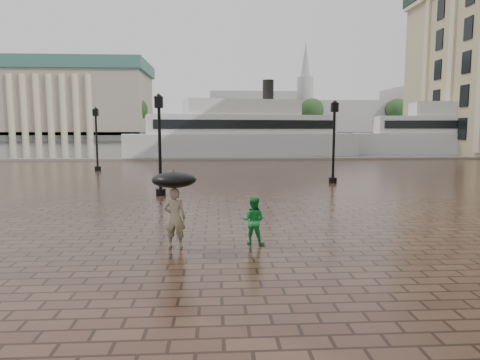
{
  "coord_description": "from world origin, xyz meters",
  "views": [
    {
      "loc": [
        -3.55,
        -9.26,
        2.98
      ],
      "look_at": [
        -2.77,
        3.94,
        1.4
      ],
      "focal_mm": 32.0,
      "sensor_mm": 36.0,
      "label": 1
    }
  ],
  "objects_px": {
    "adult_pedestrian": "(175,218)",
    "ferry_near": "(242,133)",
    "child_pedestrian": "(253,221)",
    "street_lamps": "(189,141)",
    "ferry_far": "(466,133)"
  },
  "relations": [
    {
      "from": "child_pedestrian",
      "to": "ferry_near",
      "type": "xyz_separation_m",
      "value": [
        1.96,
        36.3,
        1.89
      ]
    },
    {
      "from": "ferry_far",
      "to": "street_lamps",
      "type": "bearing_deg",
      "value": -128.57
    },
    {
      "from": "street_lamps",
      "to": "adult_pedestrian",
      "type": "relative_size",
      "value": 10.11
    },
    {
      "from": "street_lamps",
      "to": "ferry_near",
      "type": "xyz_separation_m",
      "value": [
        4.4,
        22.54,
        0.18
      ]
    },
    {
      "from": "street_lamps",
      "to": "child_pedestrian",
      "type": "bearing_deg",
      "value": -79.95
    },
    {
      "from": "adult_pedestrian",
      "to": "child_pedestrian",
      "type": "bearing_deg",
      "value": -167.7
    },
    {
      "from": "adult_pedestrian",
      "to": "ferry_near",
      "type": "relative_size",
      "value": 0.06
    },
    {
      "from": "child_pedestrian",
      "to": "street_lamps",
      "type": "bearing_deg",
      "value": -60.37
    },
    {
      "from": "adult_pedestrian",
      "to": "ferry_far",
      "type": "height_order",
      "value": "ferry_far"
    },
    {
      "from": "child_pedestrian",
      "to": "ferry_far",
      "type": "relative_size",
      "value": 0.05
    },
    {
      "from": "adult_pedestrian",
      "to": "child_pedestrian",
      "type": "xyz_separation_m",
      "value": [
        2.0,
        0.22,
        -0.14
      ]
    },
    {
      "from": "child_pedestrian",
      "to": "ferry_near",
      "type": "distance_m",
      "value": 36.4
    },
    {
      "from": "street_lamps",
      "to": "ferry_far",
      "type": "relative_size",
      "value": 0.58
    },
    {
      "from": "adult_pedestrian",
      "to": "ferry_far",
      "type": "bearing_deg",
      "value": -122.42
    },
    {
      "from": "street_lamps",
      "to": "adult_pedestrian",
      "type": "xyz_separation_m",
      "value": [
        0.43,
        -13.98,
        -1.56
      ]
    }
  ]
}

